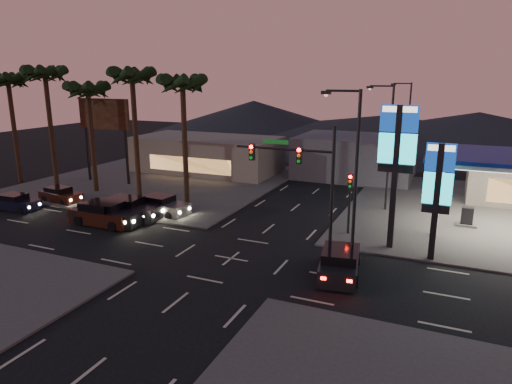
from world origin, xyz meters
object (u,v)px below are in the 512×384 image
at_px(traffic_signal_mast, 303,172).
at_px(suv_station, 340,262).
at_px(car_lane_b_mid, 128,209).
at_px(car_lane_b_front, 161,206).
at_px(pylon_sign_tall, 397,149).
at_px(pylon_sign_short, 438,184).
at_px(car_lane_a_front, 109,214).
at_px(car_lane_a_rear, 16,203).
at_px(car_lane_a_mid, 103,214).
at_px(car_lane_b_rear, 60,195).

xyz_separation_m(traffic_signal_mast, suv_station, (2.76, -1.70, -4.49)).
relative_size(traffic_signal_mast, car_lane_b_mid, 1.51).
bearing_deg(car_lane_b_front, pylon_sign_tall, -1.34).
bearing_deg(suv_station, pylon_sign_short, 43.17).
distance_m(pylon_sign_tall, pylon_sign_short, 3.20).
bearing_deg(car_lane_a_front, suv_station, -6.32).
relative_size(pylon_sign_tall, traffic_signal_mast, 1.12).
bearing_deg(car_lane_b_mid, car_lane_b_front, 52.57).
bearing_deg(car_lane_b_mid, car_lane_a_rear, -170.65).
distance_m(car_lane_a_mid, car_lane_b_rear, 8.52).
xyz_separation_m(car_lane_b_mid, suv_station, (17.24, -3.57, -0.04)).
bearing_deg(car_lane_a_mid, pylon_sign_tall, 9.68).
distance_m(traffic_signal_mast, car_lane_b_mid, 15.27).
relative_size(car_lane_a_rear, car_lane_b_rear, 0.99).
height_order(car_lane_a_mid, suv_station, car_lane_a_mid).
relative_size(pylon_sign_short, traffic_signal_mast, 0.88).
height_order(car_lane_a_mid, car_lane_b_front, car_lane_a_mid).
bearing_deg(car_lane_a_mid, car_lane_a_front, 25.55).
xyz_separation_m(traffic_signal_mast, car_lane_b_rear, (-23.11, 3.51, -4.62)).
height_order(car_lane_a_front, suv_station, car_lane_a_front).
xyz_separation_m(pylon_sign_short, car_lane_b_rear, (-30.35, 1.00, -4.05)).
relative_size(pylon_sign_short, suv_station, 1.40).
bearing_deg(car_lane_b_mid, traffic_signal_mast, -7.37).
xyz_separation_m(car_lane_a_front, car_lane_a_rear, (-9.60, -0.04, -0.18)).
bearing_deg(car_lane_a_front, car_lane_b_front, 61.03).
bearing_deg(car_lane_a_rear, car_lane_a_mid, -0.79).
bearing_deg(pylon_sign_short, suv_station, -136.83).
bearing_deg(pylon_sign_short, car_lane_b_rear, 178.11).
distance_m(car_lane_a_mid, suv_station, 18.15).
bearing_deg(pylon_sign_short, traffic_signal_mast, -160.87).
bearing_deg(traffic_signal_mast, pylon_sign_tall, 36.52).
relative_size(car_lane_a_rear, car_lane_b_front, 0.85).
bearing_deg(pylon_sign_short, car_lane_a_front, -174.21).
relative_size(pylon_sign_short, car_lane_a_rear, 1.72).
xyz_separation_m(pylon_sign_tall, suv_station, (-1.99, -5.21, -5.66)).
bearing_deg(suv_station, car_lane_a_mid, 174.34).
bearing_deg(car_lane_b_rear, traffic_signal_mast, -8.64).
bearing_deg(pylon_sign_tall, suv_station, -110.88).
xyz_separation_m(car_lane_b_front, car_lane_b_mid, (-1.57, -2.05, 0.08)).
bearing_deg(car_lane_b_mid, suv_station, -11.71).
height_order(car_lane_b_front, car_lane_b_mid, car_lane_b_mid).
bearing_deg(traffic_signal_mast, car_lane_b_front, 163.10).
height_order(pylon_sign_tall, pylon_sign_short, pylon_sign_tall).
distance_m(car_lane_b_front, car_lane_b_mid, 2.58).
distance_m(traffic_signal_mast, car_lane_a_mid, 15.94).
distance_m(pylon_sign_tall, car_lane_a_mid, 21.10).
height_order(pylon_sign_tall, car_lane_b_rear, pylon_sign_tall).
xyz_separation_m(car_lane_a_front, suv_station, (17.70, -1.96, -0.05)).
xyz_separation_m(traffic_signal_mast, car_lane_b_mid, (-14.49, 1.88, -4.45)).
bearing_deg(car_lane_a_rear, pylon_sign_short, 4.12).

